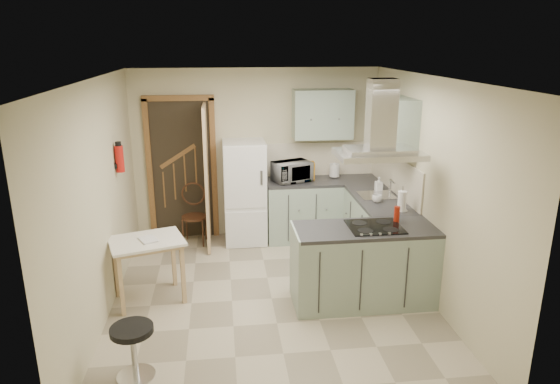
{
  "coord_description": "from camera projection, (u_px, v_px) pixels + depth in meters",
  "views": [
    {
      "loc": [
        -0.53,
        -5.14,
        2.86
      ],
      "look_at": [
        0.15,
        0.45,
        1.15
      ],
      "focal_mm": 32.0,
      "sensor_mm": 36.0,
      "label": 1
    }
  ],
  "objects": [
    {
      "name": "fridge",
      "position": [
        245.0,
        192.0,
        7.25
      ],
      "size": [
        0.6,
        0.6,
        1.5
      ],
      "primitive_type": "cube",
      "color": "white",
      "rests_on": "floor"
    },
    {
      "name": "peninsula",
      "position": [
        364.0,
        265.0,
        5.59
      ],
      "size": [
        1.55,
        0.65,
        0.9
      ],
      "primitive_type": "cube",
      "color": "#9EB2A0",
      "rests_on": "floor"
    },
    {
      "name": "sink",
      "position": [
        377.0,
        195.0,
        6.59
      ],
      "size": [
        0.45,
        0.4,
        0.01
      ],
      "primitive_type": "cube",
      "color": "silver",
      "rests_on": "counter_right"
    },
    {
      "name": "back_wall",
      "position": [
        256.0,
        154.0,
        7.41
      ],
      "size": [
        3.6,
        0.0,
        3.6
      ],
      "primitive_type": "plane",
      "rotation": [
        1.57,
        0.0,
        0.0
      ],
      "color": "beige",
      "rests_on": "floor"
    },
    {
      "name": "cereal_box",
      "position": [
        312.0,
        171.0,
        7.35
      ],
      "size": [
        0.08,
        0.17,
        0.26
      ],
      "primitive_type": "cube",
      "rotation": [
        0.0,
        0.0,
        -0.05
      ],
      "color": "orange",
      "rests_on": "counter_back"
    },
    {
      "name": "cup",
      "position": [
        377.0,
        199.0,
        6.3
      ],
      "size": [
        0.13,
        0.13,
        0.1
      ],
      "primitive_type": "imported",
      "rotation": [
        0.0,
        0.0,
        0.05
      ],
      "color": "silver",
      "rests_on": "counter_right"
    },
    {
      "name": "splashback",
      "position": [
        320.0,
        159.0,
        7.54
      ],
      "size": [
        1.68,
        0.02,
        0.5
      ],
      "primitive_type": "cube",
      "color": "beige",
      "rests_on": "counter_back"
    },
    {
      "name": "microwave",
      "position": [
        292.0,
        172.0,
        7.22
      ],
      "size": [
        0.62,
        0.52,
        0.29
      ],
      "primitive_type": "imported",
      "rotation": [
        0.0,
        0.0,
        0.37
      ],
      "color": "black",
      "rests_on": "counter_back"
    },
    {
      "name": "hob",
      "position": [
        375.0,
        227.0,
        5.47
      ],
      "size": [
        0.58,
        0.5,
        0.01
      ],
      "primitive_type": "cube",
      "color": "black",
      "rests_on": "peninsula"
    },
    {
      "name": "red_bottle",
      "position": [
        397.0,
        214.0,
        5.6
      ],
      "size": [
        0.07,
        0.07,
        0.18
      ],
      "primitive_type": "cylinder",
      "rotation": [
        0.0,
        0.0,
        0.09
      ],
      "color": "#A7200E",
      "rests_on": "peninsula"
    },
    {
      "name": "right_wall",
      "position": [
        430.0,
        190.0,
        5.62
      ],
      "size": [
        0.0,
        4.2,
        4.2
      ],
      "primitive_type": "plane",
      "rotation": [
        1.57,
        0.0,
        -1.57
      ],
      "color": "beige",
      "rests_on": "floor"
    },
    {
      "name": "soap_bottle",
      "position": [
        379.0,
        184.0,
        6.78
      ],
      "size": [
        0.09,
        0.1,
        0.19
      ],
      "primitive_type": "imported",
      "rotation": [
        0.0,
        0.0,
        0.1
      ],
      "color": "#ABACB8",
      "rests_on": "counter_right"
    },
    {
      "name": "paper_towel",
      "position": [
        402.0,
        201.0,
        5.95
      ],
      "size": [
        0.13,
        0.13,
        0.26
      ],
      "primitive_type": "cylinder",
      "rotation": [
        0.0,
        0.0,
        0.38
      ],
      "color": "white",
      "rests_on": "counter_right"
    },
    {
      "name": "kettle",
      "position": [
        334.0,
        170.0,
        7.43
      ],
      "size": [
        0.16,
        0.16,
        0.22
      ],
      "primitive_type": "cylinder",
      "rotation": [
        0.0,
        0.0,
        -0.05
      ],
      "color": "silver",
      "rests_on": "counter_back"
    },
    {
      "name": "drop_leaf_table",
      "position": [
        149.0,
        270.0,
        5.65
      ],
      "size": [
        0.93,
        0.8,
        0.74
      ],
      "primitive_type": "cube",
      "rotation": [
        0.0,
        0.0,
        0.3
      ],
      "color": "tan",
      "rests_on": "floor"
    },
    {
      "name": "doorway",
      "position": [
        182.0,
        170.0,
        7.31
      ],
      "size": [
        1.1,
        0.12,
        2.1
      ],
      "primitive_type": "cube",
      "color": "brown",
      "rests_on": "floor"
    },
    {
      "name": "book",
      "position": [
        141.0,
        237.0,
        5.48
      ],
      "size": [
        0.25,
        0.28,
        0.1
      ],
      "primitive_type": "imported",
      "rotation": [
        0.0,
        0.0,
        0.45
      ],
      "color": "#994333",
      "rests_on": "drop_leaf_table"
    },
    {
      "name": "wall_cabinet_back",
      "position": [
        323.0,
        114.0,
        7.18
      ],
      "size": [
        0.85,
        0.35,
        0.7
      ],
      "primitive_type": "cube",
      "color": "#9EB2A0",
      "rests_on": "back_wall"
    },
    {
      "name": "left_wall",
      "position": [
        100.0,
        202.0,
        5.21
      ],
      "size": [
        0.0,
        4.2,
        4.2
      ],
      "primitive_type": "plane",
      "rotation": [
        1.57,
        0.0,
        1.57
      ],
      "color": "beige",
      "rests_on": "floor"
    },
    {
      "name": "fire_extinguisher",
      "position": [
        120.0,
        159.0,
        5.99
      ],
      "size": [
        0.1,
        0.1,
        0.32
      ],
      "primitive_type": "cylinder",
      "color": "#B2140F",
      "rests_on": "left_wall"
    },
    {
      "name": "ceiling",
      "position": [
        270.0,
        78.0,
        5.05
      ],
      "size": [
        4.2,
        4.2,
        0.0
      ],
      "primitive_type": "plane",
      "rotation": [
        3.14,
        0.0,
        0.0
      ],
      "color": "silver",
      "rests_on": "back_wall"
    },
    {
      "name": "bentwood_chair",
      "position": [
        194.0,
        217.0,
        7.25
      ],
      "size": [
        0.4,
        0.4,
        0.81
      ],
      "primitive_type": "cube",
      "rotation": [
        0.0,
        0.0,
        -0.13
      ],
      "color": "#4A2D18",
      "rests_on": "floor"
    },
    {
      "name": "stool",
      "position": [
        134.0,
        352.0,
        4.37
      ],
      "size": [
        0.49,
        0.49,
        0.5
      ],
      "primitive_type": "cylinder",
      "rotation": [
        0.0,
        0.0,
        -0.4
      ],
      "color": "black",
      "rests_on": "floor"
    },
    {
      "name": "counter_back",
      "position": [
        303.0,
        210.0,
        7.43
      ],
      "size": [
        1.08,
        0.6,
        0.9
      ],
      "primitive_type": "cube",
      "color": "#9EB2A0",
      "rests_on": "floor"
    },
    {
      "name": "wall_cabinet_right",
      "position": [
        393.0,
        125.0,
        6.23
      ],
      "size": [
        0.35,
        0.9,
        0.7
      ],
      "primitive_type": "cube",
      "color": "#9EB2A0",
      "rests_on": "right_wall"
    },
    {
      "name": "counter_right",
      "position": [
        371.0,
        223.0,
        6.89
      ],
      "size": [
        0.6,
        1.95,
        0.9
      ],
      "primitive_type": "cube",
      "color": "#9EB2A0",
      "rests_on": "floor"
    },
    {
      "name": "floor",
      "position": [
        272.0,
        298.0,
        5.78
      ],
      "size": [
        4.2,
        4.2,
        0.0
      ],
      "primitive_type": "plane",
      "color": "tan",
      "rests_on": "ground"
    },
    {
      "name": "extractor_hood",
      "position": [
        379.0,
        154.0,
        5.24
      ],
      "size": [
        0.9,
        0.55,
        0.1
      ],
      "primitive_type": "cube",
      "color": "silver",
      "rests_on": "ceiling"
    }
  ]
}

